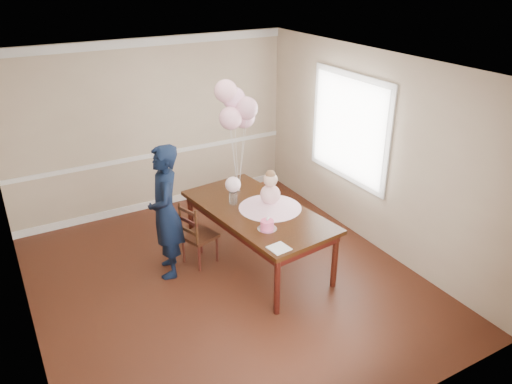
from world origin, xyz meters
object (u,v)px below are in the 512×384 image
woman (166,212)px  dining_table_top (258,211)px  birthday_cake (267,225)px  dining_chair_seat (200,236)px

woman → dining_table_top: bearing=86.9°
birthday_cake → woman: woman is taller
dining_table_top → dining_chair_seat: size_ratio=5.51×
birthday_cake → dining_table_top: bearing=72.6°
dining_table_top → dining_chair_seat: (-0.66, 0.40, -0.38)m
birthday_cake → dining_chair_seat: size_ratio=0.41×
dining_chair_seat → woman: (-0.44, -0.02, 0.48)m
birthday_cake → dining_chair_seat: bearing=119.0°
birthday_cake → woman: bearing=136.6°
woman → birthday_cake: bearing=62.9°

